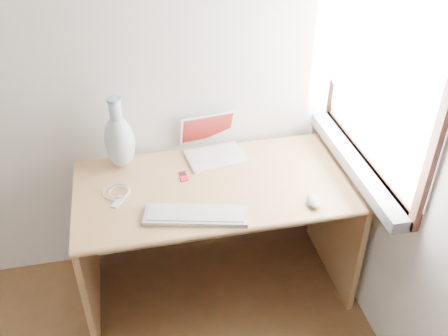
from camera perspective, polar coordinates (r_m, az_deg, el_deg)
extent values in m
cube|color=white|center=(2.25, 17.95, 11.99)|extent=(0.01, 0.90, 1.00)
cube|color=gray|center=(2.47, 14.63, 0.63)|extent=(0.10, 0.96, 0.06)
cube|color=white|center=(2.20, 16.31, 12.66)|extent=(0.02, 0.84, 0.92)
cube|color=tan|center=(2.40, -0.93, -2.02)|extent=(1.34, 0.67, 0.03)
cube|color=tan|center=(2.62, -15.31, -9.96)|extent=(0.03, 0.63, 0.68)
cube|color=tan|center=(2.79, 12.55, -6.11)|extent=(0.03, 0.63, 0.68)
cube|color=tan|center=(2.79, -2.16, -1.98)|extent=(1.28, 0.03, 0.44)
cube|color=white|center=(2.56, -0.95, 1.30)|extent=(0.31, 0.24, 0.01)
cube|color=white|center=(2.56, -0.95, 1.46)|extent=(0.28, 0.15, 0.00)
cube|color=white|center=(2.59, -1.40, 4.30)|extent=(0.30, 0.11, 0.18)
cube|color=maroon|center=(2.59, -1.40, 4.30)|extent=(0.27, 0.10, 0.16)
cube|color=silver|center=(2.19, -3.21, -5.39)|extent=(0.47, 0.24, 0.02)
cube|color=white|center=(2.19, -3.22, -5.16)|extent=(0.43, 0.20, 0.00)
ellipsoid|color=white|center=(2.29, 10.25, -3.73)|extent=(0.07, 0.11, 0.04)
cube|color=red|center=(2.44, -4.66, -0.97)|extent=(0.04, 0.08, 0.01)
cube|color=black|center=(2.43, -4.66, -0.89)|extent=(0.03, 0.03, 0.00)
torus|color=silver|center=(2.38, -12.15, -2.67)|extent=(0.14, 0.14, 0.01)
cube|color=silver|center=(2.32, -12.00, -3.80)|extent=(0.07, 0.09, 0.01)
ellipsoid|color=silver|center=(2.49, -11.83, 2.93)|extent=(0.15, 0.15, 0.28)
cylinder|color=silver|center=(2.40, -12.32, 6.43)|extent=(0.06, 0.06, 0.11)
cylinder|color=#7EAACA|center=(2.37, -12.49, 7.63)|extent=(0.07, 0.07, 0.01)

